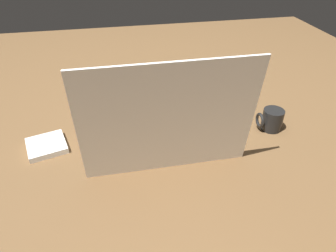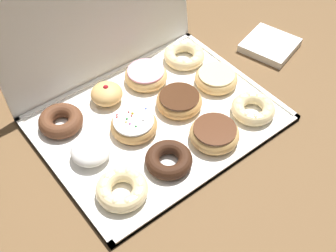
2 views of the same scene
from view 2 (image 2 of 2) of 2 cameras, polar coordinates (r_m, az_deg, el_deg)
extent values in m
plane|color=brown|center=(1.10, -1.33, 0.63)|extent=(3.00, 3.00, 0.00)
cube|color=white|center=(1.10, -1.33, 0.80)|extent=(0.57, 0.44, 0.01)
cube|color=white|center=(1.00, 6.17, -6.22)|extent=(0.57, 0.01, 0.01)
cube|color=white|center=(1.22, -7.44, 6.66)|extent=(0.57, 0.01, 0.01)
cube|color=white|center=(1.02, -14.02, -6.34)|extent=(0.01, 0.44, 0.01)
cube|color=white|center=(1.23, 9.09, 6.81)|extent=(0.01, 0.44, 0.01)
cube|color=white|center=(1.13, -9.60, 15.44)|extent=(0.57, 0.07, 0.42)
torus|color=beige|center=(0.95, -6.06, -8.25)|extent=(0.11, 0.11, 0.03)
sphere|color=beige|center=(0.95, -4.12, -6.72)|extent=(0.02, 0.02, 0.02)
sphere|color=beige|center=(0.96, -5.30, -6.04)|extent=(0.02, 0.02, 0.02)
sphere|color=beige|center=(0.96, -6.76, -6.08)|extent=(0.02, 0.02, 0.02)
sphere|color=beige|center=(0.96, -7.99, -6.80)|extent=(0.02, 0.02, 0.02)
sphere|color=beige|center=(0.94, -8.52, -7.97)|extent=(0.02, 0.02, 0.02)
sphere|color=beige|center=(0.93, -8.14, -9.15)|extent=(0.02, 0.02, 0.02)
sphere|color=beige|center=(0.92, -6.95, -9.89)|extent=(0.02, 0.02, 0.02)
sphere|color=beige|center=(0.92, -5.40, -9.87)|extent=(0.02, 0.02, 0.02)
sphere|color=beige|center=(0.92, -4.14, -9.09)|extent=(0.02, 0.02, 0.02)
sphere|color=beige|center=(0.94, -3.66, -7.88)|extent=(0.02, 0.02, 0.02)
torus|color=#381E11|center=(0.99, 0.09, -4.43)|extent=(0.11, 0.11, 0.03)
torus|color=tan|center=(1.04, 6.09, -1.06)|extent=(0.12, 0.12, 0.04)
cylinder|color=#59331E|center=(1.03, 6.17, -0.41)|extent=(0.10, 0.10, 0.01)
torus|color=beige|center=(1.11, 11.09, 2.25)|extent=(0.11, 0.11, 0.03)
sphere|color=beige|center=(1.13, 12.51, 3.43)|extent=(0.02, 0.02, 0.02)
sphere|color=beige|center=(1.14, 11.54, 3.90)|extent=(0.02, 0.02, 0.02)
sphere|color=beige|center=(1.13, 10.45, 3.95)|extent=(0.02, 0.02, 0.02)
sphere|color=beige|center=(1.12, 9.57, 3.56)|extent=(0.02, 0.02, 0.02)
sphere|color=beige|center=(1.11, 9.17, 2.86)|extent=(0.02, 0.02, 0.02)
sphere|color=beige|center=(1.09, 9.40, 2.04)|extent=(0.02, 0.02, 0.02)
sphere|color=beige|center=(1.08, 10.20, 1.38)|extent=(0.02, 0.02, 0.02)
sphere|color=beige|center=(1.08, 11.33, 1.10)|extent=(0.02, 0.02, 0.02)
sphere|color=beige|center=(1.09, 12.39, 1.30)|extent=(0.02, 0.02, 0.02)
sphere|color=beige|center=(1.10, 13.03, 1.90)|extent=(0.02, 0.02, 0.02)
sphere|color=beige|center=(1.12, 13.07, 2.69)|extent=(0.02, 0.02, 0.02)
ellipsoid|color=white|center=(1.01, -10.14, -3.16)|extent=(0.09, 0.09, 0.04)
torus|color=tan|center=(1.06, -4.48, 0.09)|extent=(0.11, 0.11, 0.04)
cylinder|color=white|center=(1.04, -4.54, 0.70)|extent=(0.10, 0.10, 0.01)
sphere|color=pink|center=(1.04, -5.11, 0.41)|extent=(0.01, 0.01, 0.01)
sphere|color=red|center=(1.05, -6.74, 1.14)|extent=(0.00, 0.00, 0.00)
sphere|color=red|center=(1.06, -6.68, 1.45)|extent=(0.01, 0.01, 0.01)
sphere|color=yellow|center=(1.06, -4.67, 1.66)|extent=(0.01, 0.01, 0.01)
sphere|color=white|center=(1.04, -3.25, 0.83)|extent=(0.01, 0.01, 0.01)
sphere|color=yellow|center=(1.04, -5.51, 0.53)|extent=(0.00, 0.00, 0.00)
sphere|color=white|center=(1.05, -6.64, 1.35)|extent=(0.00, 0.00, 0.00)
sphere|color=green|center=(1.03, -4.23, -0.04)|extent=(0.00, 0.00, 0.00)
sphere|color=red|center=(1.06, -5.18, 1.84)|extent=(0.00, 0.00, 0.00)
sphere|color=blue|center=(1.07, -2.91, 2.30)|extent=(0.00, 0.00, 0.00)
sphere|color=red|center=(1.05, -4.81, 1.35)|extent=(0.00, 0.00, 0.00)
sphere|color=green|center=(1.04, -5.41, 0.94)|extent=(0.01, 0.01, 0.01)
torus|color=tan|center=(1.11, 1.52, 3.20)|extent=(0.12, 0.12, 0.04)
cylinder|color=#472816|center=(1.10, 1.53, 3.83)|extent=(0.10, 0.10, 0.01)
torus|color=#E5B770|center=(1.18, 6.33, 6.17)|extent=(0.12, 0.12, 0.03)
cylinder|color=beige|center=(1.17, 6.40, 6.76)|extent=(0.10, 0.10, 0.01)
torus|color=#59331E|center=(1.10, -13.87, 0.67)|extent=(0.11, 0.11, 0.04)
ellipsoid|color=tan|center=(1.13, -8.04, 4.21)|extent=(0.08, 0.08, 0.05)
sphere|color=#B21923|center=(1.12, -8.16, 5.01)|extent=(0.01, 0.01, 0.01)
torus|color=#E5B770|center=(1.18, -2.90, 6.58)|extent=(0.12, 0.12, 0.04)
cylinder|color=pink|center=(1.17, -2.93, 7.20)|extent=(0.10, 0.10, 0.01)
torus|color=beige|center=(1.25, 2.13, 9.21)|extent=(0.12, 0.12, 0.03)
sphere|color=beige|center=(1.26, 3.62, 10.26)|extent=(0.02, 0.02, 0.02)
sphere|color=beige|center=(1.27, 2.72, 10.64)|extent=(0.02, 0.02, 0.02)
sphere|color=beige|center=(1.27, 1.65, 10.68)|extent=(0.02, 0.02, 0.02)
sphere|color=beige|center=(1.26, 0.73, 10.36)|extent=(0.02, 0.02, 0.02)
sphere|color=beige|center=(1.25, 0.23, 9.77)|extent=(0.02, 0.02, 0.02)
sphere|color=beige|center=(1.23, 0.34, 9.09)|extent=(0.02, 0.02, 0.02)
sphere|color=beige|center=(1.22, 1.04, 8.54)|extent=(0.02, 0.02, 0.02)
sphere|color=beige|center=(1.21, 2.10, 8.30)|extent=(0.02, 0.02, 0.02)
sphere|color=beige|center=(1.22, 3.18, 8.46)|extent=(0.02, 0.02, 0.02)
sphere|color=beige|center=(1.23, 3.91, 8.97)|extent=(0.02, 0.02, 0.02)
sphere|color=beige|center=(1.25, 4.07, 9.63)|extent=(0.02, 0.02, 0.02)
cube|color=white|center=(1.34, 13.19, 10.27)|extent=(0.17, 0.17, 0.02)
camera|label=1|loc=(1.73, -25.10, 43.06)|focal=32.53mm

